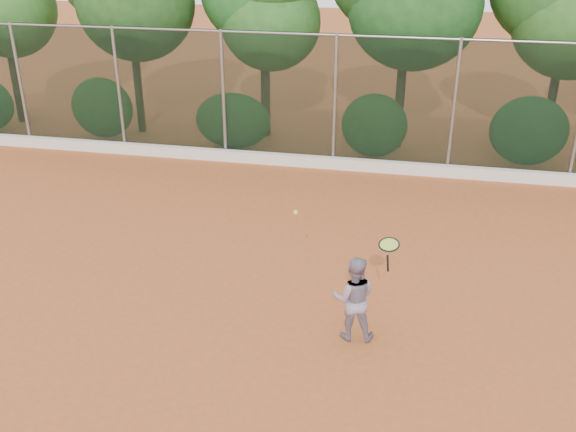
# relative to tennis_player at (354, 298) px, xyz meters

# --- Properties ---
(ground) EXTENTS (80.00, 80.00, 0.00)m
(ground) POSITION_rel_tennis_player_xyz_m (-1.38, 0.64, -0.71)
(ground) COLOR #AC5428
(ground) RESTS_ON ground
(concrete_curb) EXTENTS (24.00, 0.20, 0.30)m
(concrete_curb) POSITION_rel_tennis_player_xyz_m (-1.38, 7.46, -0.56)
(concrete_curb) COLOR silver
(concrete_curb) RESTS_ON ground
(tennis_player) EXTENTS (0.74, 0.61, 1.42)m
(tennis_player) POSITION_rel_tennis_player_xyz_m (0.00, 0.00, 0.00)
(tennis_player) COLOR gray
(tennis_player) RESTS_ON ground
(chainlink_fence) EXTENTS (24.09, 0.09, 3.50)m
(chainlink_fence) POSITION_rel_tennis_player_xyz_m (-1.38, 7.64, 1.15)
(chainlink_fence) COLOR black
(chainlink_fence) RESTS_ON ground
(tennis_racket) EXTENTS (0.38, 0.38, 0.57)m
(tennis_racket) POSITION_rel_tennis_player_xyz_m (0.48, -0.03, 0.98)
(tennis_racket) COLOR black
(tennis_racket) RESTS_ON ground
(tennis_ball_in_flight) EXTENTS (0.07, 0.07, 0.07)m
(tennis_ball_in_flight) POSITION_rel_tennis_player_xyz_m (-1.04, 0.57, 1.12)
(tennis_ball_in_flight) COLOR #E4F537
(tennis_ball_in_flight) RESTS_ON ground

